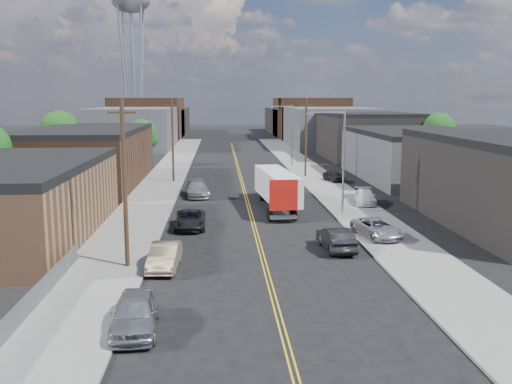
{
  "coord_description": "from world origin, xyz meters",
  "views": [
    {
      "loc": [
        -2.67,
        -23.18,
        10.03
      ],
      "look_at": [
        0.25,
        22.16,
        2.5
      ],
      "focal_mm": 40.0,
      "sensor_mm": 36.0,
      "label": 1
    }
  ],
  "objects": [
    {
      "name": "warehouse_brown",
      "position": [
        -18.0,
        44.0,
        3.3
      ],
      "size": [
        12.0,
        26.0,
        6.6
      ],
      "color": "#452B1B",
      "rests_on": "ground"
    },
    {
      "name": "sidewalk_left",
      "position": [
        -9.5,
        45.0,
        0.07
      ],
      "size": [
        5.0,
        140.0,
        0.15
      ],
      "primitive_type": "cube",
      "color": "slate",
      "rests_on": "ground"
    },
    {
      "name": "skyline_right_b",
      "position": [
        20.0,
        120.0,
        5.0
      ],
      "size": [
        16.0,
        26.0,
        10.0
      ],
      "primitive_type": "cube",
      "color": "#452B1B",
      "rests_on": "ground"
    },
    {
      "name": "skyline_left_c",
      "position": [
        -20.0,
        140.0,
        3.5
      ],
      "size": [
        16.0,
        40.0,
        7.0
      ],
      "primitive_type": "cube",
      "color": "black",
      "rests_on": "ground"
    },
    {
      "name": "industrial_right_b",
      "position": [
        22.0,
        46.0,
        3.05
      ],
      "size": [
        14.0,
        24.0,
        6.1
      ],
      "color": "#343436",
      "rests_on": "ground"
    },
    {
      "name": "tree_left_far",
      "position": [
        -13.94,
        62.0,
        4.57
      ],
      "size": [
        4.35,
        4.2,
        6.97
      ],
      "color": "black",
      "rests_on": "ground"
    },
    {
      "name": "tree_left_mid",
      "position": [
        -23.94,
        55.0,
        5.48
      ],
      "size": [
        5.1,
        5.04,
        8.37
      ],
      "color": "black",
      "rests_on": "ground"
    },
    {
      "name": "industrial_right_c",
      "position": [
        22.0,
        72.0,
        3.8
      ],
      "size": [
        14.0,
        22.0,
        7.6
      ],
      "color": "black",
      "rests_on": "ground"
    },
    {
      "name": "centerline",
      "position": [
        0.0,
        45.0,
        0.01
      ],
      "size": [
        0.32,
        120.0,
        0.01
      ],
      "primitive_type": "cube",
      "color": "gold",
      "rests_on": "ground"
    },
    {
      "name": "skyline_left_b",
      "position": [
        -20.0,
        120.0,
        5.0
      ],
      "size": [
        16.0,
        26.0,
        10.0
      ],
      "primitive_type": "cube",
      "color": "#452B1B",
      "rests_on": "ground"
    },
    {
      "name": "utility_pole_right",
      "position": [
        8.2,
        48.0,
        5.14
      ],
      "size": [
        1.6,
        0.26,
        10.0
      ],
      "color": "black",
      "rests_on": "ground"
    },
    {
      "name": "skyline_right_a",
      "position": [
        20.0,
        95.0,
        4.0
      ],
      "size": [
        16.0,
        30.0,
        8.0
      ],
      "primitive_type": "cube",
      "color": "#343436",
      "rests_on": "ground"
    },
    {
      "name": "streetlight_near",
      "position": [
        7.6,
        25.0,
        5.33
      ],
      "size": [
        3.39,
        0.25,
        9.0
      ],
      "color": "gray",
      "rests_on": "ground"
    },
    {
      "name": "sidewalk_right",
      "position": [
        9.5,
        45.0,
        0.07
      ],
      "size": [
        5.0,
        140.0,
        0.15
      ],
      "primitive_type": "cube",
      "color": "slate",
      "rests_on": "ground"
    },
    {
      "name": "chainlink_fence",
      "position": [
        -11.5,
        3.5,
        0.66
      ],
      "size": [
        0.05,
        16.0,
        1.22
      ],
      "color": "slate",
      "rests_on": "ground"
    },
    {
      "name": "skyline_left_a",
      "position": [
        -20.0,
        95.0,
        4.0
      ],
      "size": [
        16.0,
        30.0,
        8.0
      ],
      "primitive_type": "cube",
      "color": "#343436",
      "rests_on": "ground"
    },
    {
      "name": "utility_pole_left_far",
      "position": [
        -8.2,
        45.0,
        5.14
      ],
      "size": [
        1.6,
        0.26,
        10.0
      ],
      "color": "black",
      "rests_on": "ground"
    },
    {
      "name": "ground",
      "position": [
        0.0,
        60.0,
        0.0
      ],
      "size": [
        260.0,
        260.0,
        0.0
      ],
      "primitive_type": "plane",
      "color": "black",
      "rests_on": "ground"
    },
    {
      "name": "water_tower",
      "position": [
        -22.0,
        110.0,
        30.65
      ],
      "size": [
        9.0,
        9.0,
        36.9
      ],
      "color": "gray",
      "rests_on": "ground"
    },
    {
      "name": "car_right_lot_a",
      "position": [
        8.55,
        16.0,
        0.82
      ],
      "size": [
        3.26,
        5.22,
        1.35
      ],
      "primitive_type": "imported",
      "rotation": [
        0.0,
        0.0,
        0.23
      ],
      "color": "#ADAFB3",
      "rests_on": "sidewalk_right"
    },
    {
      "name": "warehouse_tan",
      "position": [
        -18.0,
        18.0,
        2.8
      ],
      "size": [
        12.0,
        22.0,
        5.6
      ],
      "color": "brown",
      "rests_on": "ground"
    },
    {
      "name": "car_left_d",
      "position": [
        -5.0,
        34.79,
        0.79
      ],
      "size": [
        2.86,
        5.69,
        1.59
      ],
      "primitive_type": "imported",
      "rotation": [
        0.0,
        0.0,
        0.12
      ],
      "color": "#9CA0A1",
      "rests_on": "ground"
    },
    {
      "name": "car_left_a",
      "position": [
        -6.4,
        0.57,
        0.82
      ],
      "size": [
        2.22,
        4.94,
        1.65
      ],
      "primitive_type": "imported",
      "rotation": [
        0.0,
        0.0,
        0.06
      ],
      "color": "gray",
      "rests_on": "ground"
    },
    {
      "name": "streetlight_far",
      "position": [
        7.6,
        60.0,
        5.33
      ],
      "size": [
        3.39,
        0.25,
        9.0
      ],
      "color": "gray",
      "rests_on": "ground"
    },
    {
      "name": "car_left_b",
      "position": [
        -5.98,
        9.74,
        0.75
      ],
      "size": [
        1.82,
        4.65,
        1.51
      ],
      "primitive_type": "imported",
      "rotation": [
        0.0,
        0.0,
        -0.05
      ],
      "color": "#857257",
      "rests_on": "ground"
    },
    {
      "name": "skyline_right_c",
      "position": [
        20.0,
        140.0,
        3.5
      ],
      "size": [
        16.0,
        40.0,
        7.0
      ],
      "primitive_type": "cube",
      "color": "black",
      "rests_on": "ground"
    },
    {
      "name": "tree_right_far",
      "position": [
        30.06,
        60.0,
        5.18
      ],
      "size": [
        4.85,
        4.76,
        7.91
      ],
      "color": "black",
      "rests_on": "ground"
    },
    {
      "name": "car_right_oncoming",
      "position": [
        5.0,
        13.2,
        0.77
      ],
      "size": [
        1.98,
        4.79,
        1.54
      ],
      "primitive_type": "imported",
      "rotation": [
        0.0,
        0.0,
        3.22
      ],
      "color": "black",
      "rests_on": "ground"
    },
    {
      "name": "car_right_lot_b",
      "position": [
        11.0,
        28.98,
        0.81
      ],
      "size": [
        2.57,
        4.79,
        1.32
      ],
      "primitive_type": "imported",
      "rotation": [
        0.0,
        0.0,
        -0.16
      ],
      "color": "white",
      "rests_on": "sidewalk_right"
    },
    {
      "name": "car_right_lot_c",
      "position": [
        11.0,
        43.73,
        0.81
      ],
      "size": [
        2.45,
        4.14,
        1.32
      ],
      "primitive_type": "imported",
      "rotation": [
        0.0,
        0.0,
        0.24
      ],
      "color": "black",
      "rests_on": "sidewalk_right"
    },
    {
      "name": "utility_pole_left_near",
      "position": [
        -8.2,
        10.0,
        5.14
      ],
      "size": [
        1.6,
        0.26,
        10.0
      ],
      "color": "black",
      "rests_on": "ground"
    },
    {
      "name": "semi_truck",
      "position": [
        2.44,
        28.33,
        2.02
      ],
      "size": [
        3.34,
        13.79,
        3.55
      ],
      "rotation": [
        0.0,
        0.0,
        0.1
      ],
      "color": "silver",
      "rests_on": "ground"
    },
    {
      "name": "car_left_c",
      "position": [
        -5.0,
        20.31,
        0.7
      ],
      "size": [
        2.42,
        5.07,
        1.4
      ],
      "primitive_type": "imported",
      "rotation": [
        0.0,
        0.0,
        0.02
      ],
      "color": "black",
      "rests_on": "ground"
    }
  ]
}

